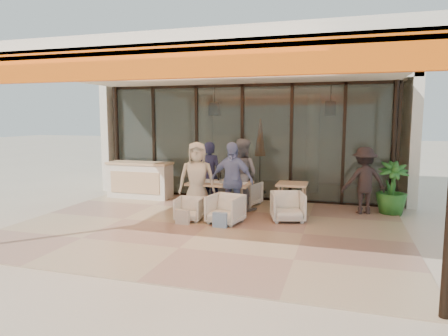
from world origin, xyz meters
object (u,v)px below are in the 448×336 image
(dining_table, at_px, (220,185))
(host_counter, at_px, (140,180))
(side_table, at_px, (292,187))
(potted_palm, at_px, (392,188))
(chair_far_left, at_px, (216,191))
(diner_grey, at_px, (241,174))
(chair_near_left, at_px, (189,208))
(diner_navy, at_px, (209,175))
(side_chair, at_px, (288,205))
(standing_woman, at_px, (364,181))
(chair_far_right, at_px, (246,192))
(diner_periwinkle, at_px, (232,180))
(diner_cream, at_px, (197,179))
(chair_near_right, at_px, (225,208))

(dining_table, bearing_deg, host_counter, 160.04)
(side_table, xyz_separation_m, potted_palm, (2.27, 0.60, -0.00))
(chair_far_left, relative_size, diner_grey, 0.39)
(host_counter, relative_size, chair_near_left, 3.16)
(host_counter, height_order, diner_navy, diner_navy)
(chair_near_left, xyz_separation_m, side_chair, (2.11, 0.59, 0.07))
(chair_far_left, distance_m, standing_woman, 3.77)
(chair_far_right, xyz_separation_m, diner_periwinkle, (-0.00, -1.40, 0.53))
(potted_palm, bearing_deg, chair_far_right, -179.29)
(chair_far_left, bearing_deg, side_table, 148.49)
(chair_far_right, xyz_separation_m, side_chair, (1.27, -1.31, 0.01))
(host_counter, relative_size, side_chair, 2.55)
(diner_cream, bearing_deg, side_table, 3.69)
(diner_grey, height_order, potted_palm, diner_grey)
(chair_near_left, height_order, diner_periwinkle, diner_periwinkle)
(chair_near_right, height_order, side_chair, side_chair)
(host_counter, relative_size, chair_near_right, 2.62)
(side_chair, relative_size, standing_woman, 0.45)
(chair_near_left, height_order, diner_navy, diner_navy)
(dining_table, bearing_deg, chair_near_left, -113.43)
(diner_cream, xyz_separation_m, side_table, (2.11, 0.84, -0.23))
(host_counter, bearing_deg, diner_periwinkle, -24.70)
(host_counter, distance_m, diner_navy, 2.36)
(chair_far_left, height_order, diner_navy, diner_navy)
(host_counter, bearing_deg, side_chair, -17.01)
(diner_cream, relative_size, standing_woman, 1.08)
(chair_far_left, bearing_deg, diner_cream, 73.31)
(chair_near_right, xyz_separation_m, diner_navy, (-0.84, 1.40, 0.49))
(dining_table, xyz_separation_m, diner_cream, (-0.41, -0.46, 0.18))
(chair_far_right, distance_m, diner_periwinkle, 1.50)
(chair_far_right, bearing_deg, chair_near_left, 81.74)
(chair_near_left, xyz_separation_m, diner_grey, (0.84, 1.40, 0.60))
(host_counter, relative_size, standing_woman, 1.15)
(diner_grey, xyz_separation_m, diner_periwinkle, (-0.00, -0.90, -0.01))
(side_table, distance_m, side_chair, 0.80)
(diner_periwinkle, height_order, potted_palm, diner_periwinkle)
(dining_table, xyz_separation_m, standing_woman, (3.33, 0.82, 0.12))
(chair_near_right, xyz_separation_m, diner_grey, (0.00, 1.40, 0.54))
(side_chair, bearing_deg, diner_grey, 130.71)
(diner_navy, bearing_deg, diner_grey, 176.40)
(side_table, bearing_deg, diner_navy, 178.43)
(chair_near_left, distance_m, side_table, 2.52)
(chair_far_right, relative_size, chair_near_right, 0.99)
(chair_far_left, height_order, diner_periwinkle, diner_periwinkle)
(standing_woman, bearing_deg, diner_navy, -12.75)
(diner_navy, bearing_deg, host_counter, -16.78)
(diner_grey, bearing_deg, standing_woman, -153.66)
(chair_far_left, bearing_deg, potted_palm, 163.88)
(dining_table, bearing_deg, standing_woman, 13.87)
(diner_grey, relative_size, standing_woman, 1.10)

